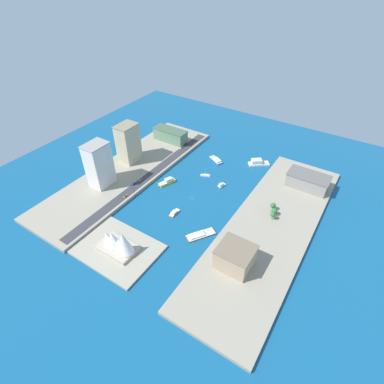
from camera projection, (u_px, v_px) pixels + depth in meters
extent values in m
plane|color=#145684|center=(192.00, 197.00, 309.37)|extent=(440.00, 440.00, 0.00)
cube|color=#9E937F|center=(270.00, 228.00, 272.53)|extent=(70.00, 240.00, 3.35)
cube|color=#9E937F|center=(130.00, 171.00, 344.11)|extent=(70.00, 240.00, 3.35)
cube|color=#A89E89|center=(118.00, 249.00, 254.09)|extent=(66.84, 51.01, 2.00)
cube|color=#38383D|center=(148.00, 177.00, 331.60)|extent=(10.52, 228.00, 0.15)
cube|color=blue|center=(216.00, 160.00, 363.00)|extent=(21.03, 15.73, 1.56)
cone|color=blue|center=(211.00, 156.00, 370.08)|extent=(1.89, 1.89, 1.40)
cube|color=white|center=(217.00, 160.00, 359.89)|extent=(12.05, 10.19, 2.03)
cube|color=beige|center=(216.00, 160.00, 362.48)|extent=(20.19, 15.10, 0.10)
cube|color=yellow|center=(167.00, 182.00, 327.00)|extent=(12.75, 19.85, 2.67)
cone|color=yellow|center=(159.00, 186.00, 322.43)|extent=(3.12, 3.12, 2.40)
cube|color=white|center=(169.00, 180.00, 326.01)|extent=(7.58, 9.32, 3.24)
cube|color=beige|center=(167.00, 181.00, 326.13)|extent=(12.24, 19.06, 0.10)
cube|color=white|center=(206.00, 175.00, 338.33)|extent=(10.97, 7.11, 1.37)
cone|color=white|center=(200.00, 175.00, 339.00)|extent=(1.63, 1.63, 1.23)
cube|color=white|center=(206.00, 175.00, 337.47)|extent=(6.12, 4.13, 1.04)
cube|color=beige|center=(206.00, 175.00, 337.87)|extent=(10.54, 6.83, 0.10)
cylinder|color=silver|center=(205.00, 171.00, 334.97)|extent=(0.24, 0.24, 9.57)
cube|color=orange|center=(175.00, 213.00, 290.07)|extent=(4.86, 12.58, 1.26)
cone|color=orange|center=(178.00, 209.00, 294.38)|extent=(1.14, 1.14, 1.13)
cube|color=white|center=(174.00, 212.00, 288.33)|extent=(4.00, 5.79, 1.92)
cube|color=beige|center=(175.00, 212.00, 289.64)|extent=(4.66, 12.07, 0.10)
cube|color=brown|center=(201.00, 235.00, 267.86)|extent=(22.14, 27.29, 1.07)
cone|color=brown|center=(215.00, 230.00, 272.16)|extent=(1.34, 1.34, 0.97)
cube|color=white|center=(197.00, 235.00, 265.78)|extent=(13.01, 15.16, 1.62)
cube|color=beige|center=(201.00, 234.00, 267.49)|extent=(21.25, 26.19, 0.10)
cube|color=silver|center=(259.00, 164.00, 356.26)|extent=(24.58, 22.02, 2.00)
cone|color=silver|center=(269.00, 163.00, 357.18)|extent=(2.53, 2.53, 1.80)
cube|color=white|center=(257.00, 161.00, 353.78)|extent=(13.86, 13.11, 5.21)
cube|color=beige|center=(259.00, 163.00, 355.61)|extent=(23.60, 21.14, 0.10)
cube|color=#999EA3|center=(222.00, 185.00, 323.99)|extent=(6.88, 10.09, 1.25)
cone|color=#999EA3|center=(225.00, 184.00, 326.57)|extent=(1.38, 1.38, 1.13)
cube|color=white|center=(221.00, 185.00, 322.00)|extent=(4.04, 5.29, 2.58)
cube|color=beige|center=(222.00, 185.00, 323.56)|extent=(6.61, 9.69, 0.10)
cube|color=slate|center=(170.00, 135.00, 390.70)|extent=(43.37, 16.82, 15.19)
cube|color=#47624A|center=(170.00, 130.00, 385.68)|extent=(45.10, 17.50, 0.80)
cube|color=gray|center=(308.00, 181.00, 313.88)|extent=(40.67, 22.04, 13.97)
cube|color=slate|center=(309.00, 175.00, 309.25)|extent=(42.30, 22.92, 0.80)
cube|color=silver|center=(99.00, 165.00, 307.82)|extent=(18.03, 23.74, 46.78)
cube|color=#9D9992|center=(94.00, 145.00, 292.91)|extent=(18.75, 24.69, 0.80)
cube|color=#C6B793|center=(128.00, 143.00, 344.96)|extent=(17.64, 23.89, 44.37)
cube|color=gray|center=(126.00, 125.00, 330.81)|extent=(18.35, 24.84, 0.80)
cube|color=tan|center=(235.00, 257.00, 233.58)|extent=(26.56, 24.80, 17.82)
cube|color=#7C6B55|center=(236.00, 249.00, 227.74)|extent=(27.62, 25.79, 0.80)
cylinder|color=black|center=(133.00, 185.00, 318.86)|extent=(0.28, 0.65, 0.64)
cylinder|color=black|center=(132.00, 185.00, 319.45)|extent=(0.28, 0.65, 0.64)
cylinder|color=black|center=(135.00, 184.00, 321.16)|extent=(0.28, 0.65, 0.64)
cylinder|color=black|center=(134.00, 183.00, 321.75)|extent=(0.28, 0.65, 0.64)
cube|color=blue|center=(134.00, 184.00, 320.15)|extent=(1.94, 4.96, 0.71)
cube|color=#262D38|center=(134.00, 184.00, 319.91)|extent=(1.63, 2.80, 0.57)
cylinder|color=black|center=(181.00, 149.00, 377.87)|extent=(0.27, 0.65, 0.64)
cylinder|color=black|center=(180.00, 148.00, 378.48)|extent=(0.27, 0.65, 0.64)
cylinder|color=black|center=(183.00, 147.00, 380.27)|extent=(0.27, 0.65, 0.64)
cylinder|color=black|center=(182.00, 147.00, 380.89)|extent=(0.27, 0.65, 0.64)
cube|color=white|center=(181.00, 148.00, 379.17)|extent=(1.84, 5.21, 0.87)
cube|color=#262D38|center=(182.00, 147.00, 378.91)|extent=(1.58, 2.93, 0.49)
cylinder|color=black|center=(186.00, 145.00, 384.66)|extent=(0.25, 0.64, 0.64)
cylinder|color=black|center=(185.00, 145.00, 385.35)|extent=(0.25, 0.64, 0.64)
cylinder|color=black|center=(188.00, 144.00, 386.95)|extent=(0.25, 0.64, 0.64)
cylinder|color=black|center=(187.00, 144.00, 387.64)|extent=(0.25, 0.64, 0.64)
cube|color=red|center=(186.00, 144.00, 385.94)|extent=(1.83, 5.02, 0.85)
cube|color=#262D38|center=(186.00, 144.00, 385.68)|extent=(1.60, 2.81, 0.51)
cylinder|color=black|center=(126.00, 195.00, 306.22)|extent=(0.25, 0.64, 0.64)
cylinder|color=black|center=(127.00, 196.00, 305.52)|extent=(0.25, 0.64, 0.64)
cylinder|color=black|center=(124.00, 197.00, 304.10)|extent=(0.25, 0.64, 0.64)
cylinder|color=black|center=(125.00, 197.00, 303.40)|extent=(0.25, 0.64, 0.64)
cube|color=yellow|center=(125.00, 196.00, 304.65)|extent=(1.87, 4.66, 0.70)
cube|color=#262D38|center=(125.00, 196.00, 304.09)|extent=(1.64, 2.62, 0.59)
cylinder|color=black|center=(140.00, 181.00, 325.19)|extent=(0.26, 0.64, 0.64)
cylinder|color=black|center=(139.00, 180.00, 325.88)|extent=(0.26, 0.64, 0.64)
cylinder|color=black|center=(142.00, 179.00, 327.40)|extent=(0.26, 0.64, 0.64)
cylinder|color=black|center=(141.00, 179.00, 328.09)|extent=(0.26, 0.64, 0.64)
cube|color=#B7B7BC|center=(141.00, 180.00, 326.46)|extent=(1.92, 4.81, 0.77)
cube|color=#262D38|center=(141.00, 179.00, 326.22)|extent=(1.67, 2.70, 0.49)
cylinder|color=black|center=(134.00, 191.00, 307.61)|extent=(0.18, 0.18, 5.50)
cube|color=black|center=(133.00, 189.00, 305.57)|extent=(0.36, 0.36, 1.00)
sphere|color=red|center=(133.00, 188.00, 305.36)|extent=(0.24, 0.24, 0.24)
sphere|color=yellow|center=(133.00, 189.00, 305.57)|extent=(0.24, 0.24, 0.24)
sphere|color=green|center=(133.00, 189.00, 305.79)|extent=(0.24, 0.24, 0.24)
cube|color=#BCAD93|center=(118.00, 248.00, 252.52)|extent=(33.11, 21.54, 3.00)
cone|color=white|center=(124.00, 243.00, 240.93)|extent=(15.13, 12.55, 22.45)
cone|color=white|center=(120.00, 244.00, 246.30)|extent=(13.56, 11.72, 13.19)
cone|color=white|center=(113.00, 239.00, 248.65)|extent=(13.41, 11.48, 15.70)
cone|color=white|center=(108.00, 237.00, 252.48)|extent=(10.57, 8.70, 12.24)
cylinder|color=brown|center=(272.00, 208.00, 288.55)|extent=(0.50, 0.50, 3.40)
sphere|color=#2D7233|center=(273.00, 205.00, 286.16)|extent=(5.30, 5.30, 5.30)
cylinder|color=brown|center=(274.00, 214.00, 283.33)|extent=(0.50, 0.50, 2.57)
sphere|color=#2D7233|center=(274.00, 211.00, 281.12)|extent=(5.61, 5.61, 5.61)
cylinder|color=brown|center=(272.00, 218.00, 278.01)|extent=(0.50, 0.50, 4.02)
sphere|color=#2D7233|center=(273.00, 215.00, 275.58)|extent=(4.65, 4.65, 4.65)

